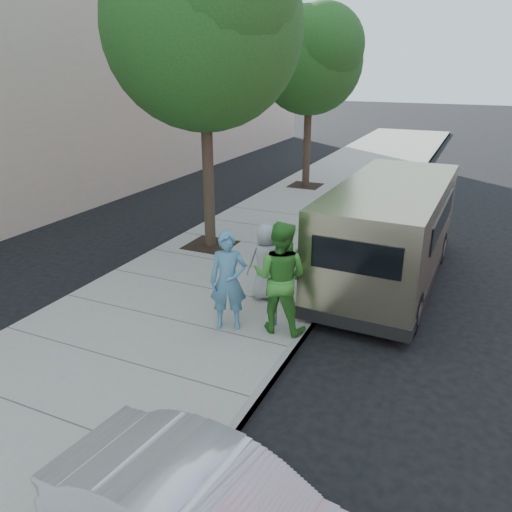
% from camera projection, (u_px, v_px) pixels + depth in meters
% --- Properties ---
extents(ground, '(120.00, 120.00, 0.00)m').
position_uv_depth(ground, '(251.00, 303.00, 10.31)').
color(ground, black).
rests_on(ground, ground).
extents(sidewalk, '(5.00, 60.00, 0.15)m').
position_uv_depth(sidewalk, '(209.00, 291.00, 10.67)').
color(sidewalk, gray).
rests_on(sidewalk, ground).
extents(curb_face, '(0.12, 60.00, 0.16)m').
position_uv_depth(curb_face, '(318.00, 313.00, 9.73)').
color(curb_face, gray).
rests_on(curb_face, ground).
extents(tree_near, '(4.62, 4.60, 7.53)m').
position_uv_depth(tree_near, '(205.00, 20.00, 11.22)').
color(tree_near, black).
rests_on(tree_near, sidewalk).
extents(tree_far, '(3.92, 3.80, 6.49)m').
position_uv_depth(tree_far, '(311.00, 56.00, 17.91)').
color(tree_far, black).
rests_on(tree_far, sidewalk).
extents(parking_meter, '(0.27, 0.12, 1.27)m').
position_uv_depth(parking_meter, '(276.00, 279.00, 8.82)').
color(parking_meter, gray).
rests_on(parking_meter, sidewalk).
extents(van, '(2.20, 6.20, 2.28)m').
position_uv_depth(van, '(390.00, 231.00, 10.91)').
color(van, tan).
rests_on(van, ground).
extents(person_officer, '(0.78, 0.65, 1.81)m').
position_uv_depth(person_officer, '(228.00, 281.00, 8.77)').
color(person_officer, teal).
rests_on(person_officer, sidewalk).
extents(person_green_shirt, '(1.03, 0.83, 2.03)m').
position_uv_depth(person_green_shirt, '(280.00, 277.00, 8.65)').
color(person_green_shirt, '#3A8F2E').
rests_on(person_green_shirt, sidewalk).
extents(person_gray_shirt, '(0.91, 0.87, 1.57)m').
position_uv_depth(person_gray_shirt, '(266.00, 262.00, 9.95)').
color(person_gray_shirt, '#A6A6A9').
rests_on(person_gray_shirt, sidewalk).
extents(person_striped_polo, '(0.93, 1.02, 1.67)m').
position_uv_depth(person_striped_polo, '(306.00, 270.00, 9.42)').
color(person_striped_polo, gray).
rests_on(person_striped_polo, sidewalk).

